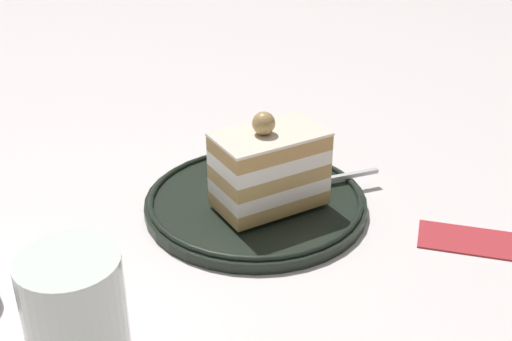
# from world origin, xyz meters

# --- Properties ---
(ground_plane) EXTENTS (2.40, 2.40, 0.00)m
(ground_plane) POSITION_xyz_m (0.00, 0.00, 0.00)
(ground_plane) COLOR silver
(dessert_plate) EXTENTS (0.25, 0.25, 0.02)m
(dessert_plate) POSITION_xyz_m (0.00, 0.01, 0.01)
(dessert_plate) COLOR black
(dessert_plate) RESTS_ON ground_plane
(cake_slice) EXTENTS (0.13, 0.13, 0.11)m
(cake_slice) POSITION_xyz_m (-0.01, -0.01, 0.06)
(cake_slice) COLOR tan
(cake_slice) RESTS_ON dessert_plate
(whipped_cream_dollop) EXTENTS (0.05, 0.05, 0.05)m
(whipped_cream_dollop) POSITION_xyz_m (0.05, 0.05, 0.04)
(whipped_cream_dollop) COLOR white
(whipped_cream_dollop) RESTS_ON dessert_plate
(fork) EXTENTS (0.07, 0.10, 0.00)m
(fork) POSITION_xyz_m (0.05, -0.07, 0.02)
(fork) COLOR silver
(fork) RESTS_ON dessert_plate
(drink_glass_far) EXTENTS (0.08, 0.08, 0.12)m
(drink_glass_far) POSITION_xyz_m (-0.28, 0.09, 0.05)
(drink_glass_far) COLOR white
(drink_glass_far) RESTS_ON ground_plane
(folded_napkin) EXTENTS (0.06, 0.10, 0.00)m
(folded_napkin) POSITION_xyz_m (-0.02, -0.21, 0.00)
(folded_napkin) COLOR #AF2F36
(folded_napkin) RESTS_ON ground_plane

